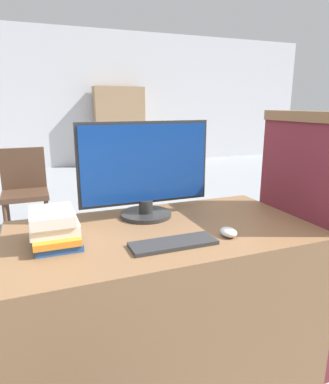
{
  "coord_description": "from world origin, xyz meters",
  "views": [
    {
      "loc": [
        -0.52,
        -0.99,
        1.3
      ],
      "look_at": [
        -0.01,
        0.34,
        0.94
      ],
      "focal_mm": 32.0,
      "sensor_mm": 36.0,
      "label": 1
    }
  ],
  "objects_px": {
    "mouse": "(229,232)",
    "far_chair": "(25,187)",
    "keyboard": "(173,243)",
    "book_stack": "(54,228)",
    "monitor": "(145,171)"
  },
  "relations": [
    {
      "from": "monitor",
      "to": "keyboard",
      "type": "bearing_deg",
      "value": -91.85
    },
    {
      "from": "mouse",
      "to": "far_chair",
      "type": "height_order",
      "value": "far_chair"
    },
    {
      "from": "keyboard",
      "to": "book_stack",
      "type": "distance_m",
      "value": 0.48
    },
    {
      "from": "mouse",
      "to": "far_chair",
      "type": "bearing_deg",
      "value": 108.8
    },
    {
      "from": "far_chair",
      "to": "book_stack",
      "type": "bearing_deg",
      "value": -30.28
    },
    {
      "from": "mouse",
      "to": "keyboard",
      "type": "bearing_deg",
      "value": -179.47
    },
    {
      "from": "monitor",
      "to": "keyboard",
      "type": "xyz_separation_m",
      "value": [
        -0.01,
        -0.39,
        -0.23
      ]
    },
    {
      "from": "monitor",
      "to": "far_chair",
      "type": "bearing_deg",
      "value": 106.04
    },
    {
      "from": "monitor",
      "to": "mouse",
      "type": "xyz_separation_m",
      "value": [
        0.24,
        -0.39,
        -0.21
      ]
    },
    {
      "from": "keyboard",
      "to": "far_chair",
      "type": "bearing_deg",
      "value": 103.37
    },
    {
      "from": "monitor",
      "to": "mouse",
      "type": "relative_size",
      "value": 7.52
    },
    {
      "from": "monitor",
      "to": "keyboard",
      "type": "height_order",
      "value": "monitor"
    },
    {
      "from": "mouse",
      "to": "book_stack",
      "type": "xyz_separation_m",
      "value": [
        -0.69,
        0.19,
        0.05
      ]
    },
    {
      "from": "mouse",
      "to": "book_stack",
      "type": "bearing_deg",
      "value": 164.65
    },
    {
      "from": "far_chair",
      "to": "mouse",
      "type": "bearing_deg",
      "value": -15.37
    }
  ]
}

